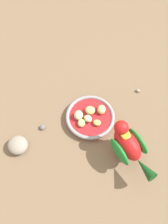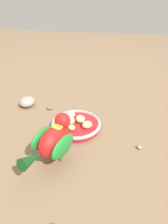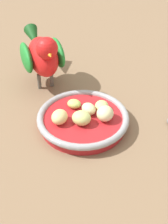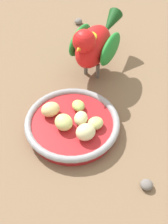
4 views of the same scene
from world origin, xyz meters
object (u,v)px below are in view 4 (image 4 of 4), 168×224
at_px(apple_piece_1, 95,123).
at_px(apple_piece_4, 86,132).
at_px(parrot, 94,44).
at_px(apple_piece_0, 78,106).
at_px(feeding_bowl, 72,125).
at_px(apple_piece_3, 50,110).
at_px(apple_piece_5, 63,122).
at_px(apple_piece_2, 81,118).
at_px(pebble_0, 147,185).
at_px(pebble_2, 78,21).

xyz_separation_m(apple_piece_1, apple_piece_4, (0.03, -0.02, 0.01)).
height_order(apple_piece_1, parrot, parrot).
bearing_deg(apple_piece_4, apple_piece_1, 149.03).
height_order(apple_piece_0, apple_piece_1, apple_piece_1).
xyz_separation_m(feeding_bowl, parrot, (-0.18, 0.03, 0.07)).
xyz_separation_m(apple_piece_0, apple_piece_4, (0.07, 0.02, 0.01)).
xyz_separation_m(feeding_bowl, apple_piece_3, (-0.02, -0.05, 0.02)).
xyz_separation_m(apple_piece_1, apple_piece_5, (0.01, -0.06, 0.00)).
bearing_deg(apple_piece_3, apple_piece_1, 75.43).
bearing_deg(apple_piece_4, apple_piece_0, -163.30).
distance_m(apple_piece_3, parrot, 0.19).
relative_size(apple_piece_4, parrot, 0.19).
relative_size(apple_piece_2, apple_piece_4, 0.86).
bearing_deg(pebble_0, apple_piece_2, -133.10).
height_order(apple_piece_1, apple_piece_2, apple_piece_2).
bearing_deg(apple_piece_4, pebble_0, 53.99).
bearing_deg(parrot, apple_piece_2, 17.17).
bearing_deg(apple_piece_4, parrot, -179.70).
bearing_deg(pebble_0, parrot, -158.46).
distance_m(pebble_0, pebble_2, 0.54).
relative_size(apple_piece_1, apple_piece_2, 0.98).
distance_m(apple_piece_0, apple_piece_3, 0.06).
bearing_deg(apple_piece_1, pebble_0, 41.55).
xyz_separation_m(apple_piece_3, parrot, (-0.16, 0.08, 0.05)).
distance_m(apple_piece_3, pebble_0, 0.24).
height_order(apple_piece_3, apple_piece_4, apple_piece_4).
distance_m(feeding_bowl, parrot, 0.20).
distance_m(apple_piece_0, pebble_2, 0.35).
bearing_deg(parrot, apple_piece_0, 12.51).
height_order(apple_piece_3, pebble_0, apple_piece_3).
relative_size(apple_piece_4, pebble_0, 1.69).
bearing_deg(apple_piece_5, parrot, 166.87).
height_order(apple_piece_2, pebble_0, apple_piece_2).
relative_size(feeding_bowl, apple_piece_3, 4.94).
relative_size(apple_piece_3, apple_piece_5, 1.00).
height_order(feeding_bowl, apple_piece_4, apple_piece_4).
distance_m(feeding_bowl, apple_piece_4, 0.05).
distance_m(apple_piece_0, pebble_0, 0.21).
bearing_deg(apple_piece_4, feeding_bowl, -138.25).
bearing_deg(apple_piece_4, apple_piece_3, -124.34).
height_order(feeding_bowl, pebble_2, feeding_bowl).
bearing_deg(apple_piece_2, apple_piece_3, -103.98).
relative_size(apple_piece_2, parrot, 0.16).
bearing_deg(pebble_0, apple_piece_5, -123.06).
height_order(apple_piece_4, pebble_0, apple_piece_4).
bearing_deg(parrot, feeding_bowl, 11.71).
bearing_deg(pebble_2, parrot, 15.71).
relative_size(apple_piece_0, apple_piece_4, 0.78).
height_order(apple_piece_1, pebble_2, apple_piece_1).
relative_size(apple_piece_2, apple_piece_5, 0.86).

